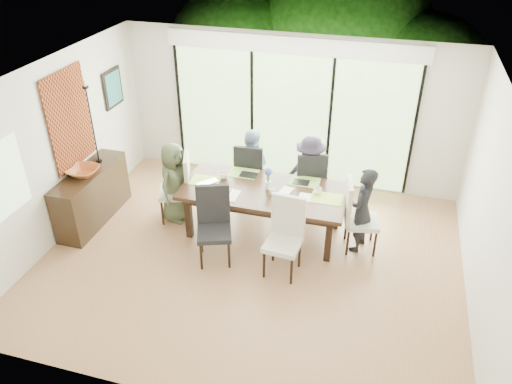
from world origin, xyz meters
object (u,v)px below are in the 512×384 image
(chair_left_end, at_px, (174,187))
(chair_near_left, at_px, (214,228))
(cup_c, at_px, (318,191))
(person_left_end, at_px, (174,182))
(laptop, at_px, (209,184))
(cup_a, at_px, (223,176))
(cup_b, at_px, (272,191))
(sideboard, at_px, (92,196))
(vase, at_px, (268,185))
(chair_far_left, at_px, (251,171))
(table_top, at_px, (264,191))
(person_far_right, at_px, (310,175))
(person_far_left, at_px, (251,167))
(person_right_end, at_px, (362,210))
(bowl, at_px, (83,171))
(chair_near_right, at_px, (283,239))
(chair_right_end, at_px, (363,216))
(chair_far_right, at_px, (309,179))

(chair_left_end, xyz_separation_m, chair_near_left, (1.00, -0.87, 0.00))
(chair_left_end, height_order, cup_c, chair_left_end)
(chair_near_left, bearing_deg, person_left_end, 117.95)
(laptop, xyz_separation_m, cup_a, (0.15, 0.25, 0.04))
(cup_a, height_order, cup_b, cup_a)
(chair_near_left, xyz_separation_m, sideboard, (-2.26, 0.46, -0.13))
(vase, bearing_deg, chair_far_left, 122.01)
(table_top, bearing_deg, chair_near_left, -119.89)
(person_far_right, height_order, vase, person_far_right)
(chair_far_left, xyz_separation_m, person_left_end, (-1.03, -0.85, 0.10))
(chair_left_end, distance_m, laptop, 0.69)
(table_top, relative_size, vase, 20.00)
(cup_c, bearing_deg, laptop, -173.09)
(person_left_end, distance_m, vase, 1.54)
(chair_near_left, distance_m, person_left_end, 1.31)
(table_top, distance_m, chair_left_end, 1.51)
(person_left_end, relative_size, cup_c, 10.40)
(laptop, bearing_deg, person_far_left, 16.77)
(cup_c, bearing_deg, person_right_end, -8.37)
(cup_b, distance_m, bowl, 2.94)
(person_far_right, relative_size, cup_b, 12.90)
(person_far_left, height_order, vase, person_far_left)
(person_far_left, xyz_separation_m, laptop, (-0.40, -0.93, 0.12))
(chair_near_right, relative_size, sideboard, 0.73)
(vase, bearing_deg, chair_near_left, -120.87)
(chair_near_left, bearing_deg, vase, 38.68)
(table_top, bearing_deg, laptop, -173.29)
(chair_right_end, relative_size, bowl, 2.44)
(chair_left_end, height_order, bowl, chair_left_end)
(person_right_end, distance_m, bowl, 4.28)
(chair_near_right, distance_m, person_right_end, 1.31)
(chair_near_left, relative_size, cup_c, 8.87)
(cup_a, relative_size, bowl, 0.28)
(person_far_left, xyz_separation_m, cup_c, (1.25, -0.73, 0.16))
(chair_right_end, relative_size, laptop, 3.33)
(chair_near_right, height_order, person_right_end, person_right_end)
(cup_c, bearing_deg, cup_a, 178.09)
(chair_far_left, distance_m, cup_c, 1.48)
(chair_left_end, distance_m, chair_far_left, 1.35)
(bowl, bearing_deg, chair_far_right, 22.27)
(cup_b, bearing_deg, cup_c, 17.10)
(person_left_end, height_order, sideboard, person_left_end)
(table_top, height_order, sideboard, sideboard)
(chair_far_left, height_order, vase, chair_far_left)
(person_far_left, relative_size, cup_a, 10.40)
(chair_near_left, xyz_separation_m, laptop, (-0.35, 0.77, 0.22))
(chair_near_right, xyz_separation_m, vase, (-0.45, 0.92, 0.27))
(chair_far_left, xyz_separation_m, vase, (0.50, -0.80, 0.27))
(cup_b, bearing_deg, person_right_end, 4.30)
(chair_far_left, relative_size, vase, 9.17)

